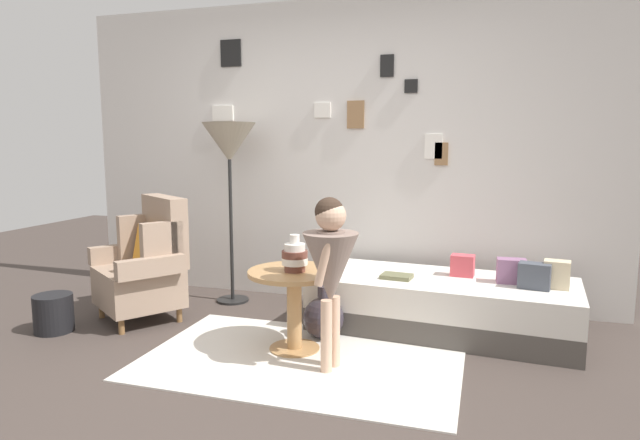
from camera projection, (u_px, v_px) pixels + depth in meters
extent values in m
plane|color=#423833|center=(246.00, 389.00, 3.10)|extent=(12.00, 12.00, 0.00)
cube|color=silver|center=(337.00, 153.00, 4.76)|extent=(4.80, 0.10, 2.60)
cube|color=black|center=(411.00, 86.00, 4.45)|extent=(0.11, 0.02, 0.11)
cube|color=slate|center=(411.00, 86.00, 4.44)|extent=(0.08, 0.01, 0.08)
cube|color=white|center=(323.00, 110.00, 4.69)|extent=(0.14, 0.02, 0.13)
cube|color=silver|center=(322.00, 110.00, 4.69)|extent=(0.11, 0.01, 0.10)
cube|color=black|center=(231.00, 53.00, 4.87)|extent=(0.20, 0.02, 0.23)
cube|color=#AEAEAC|center=(231.00, 53.00, 4.86)|extent=(0.15, 0.01, 0.18)
cube|color=black|center=(387.00, 66.00, 4.48)|extent=(0.11, 0.02, 0.18)
cube|color=slate|center=(387.00, 66.00, 4.48)|extent=(0.09, 0.01, 0.14)
cube|color=olive|center=(441.00, 154.00, 4.45)|extent=(0.11, 0.02, 0.18)
cube|color=gray|center=(441.00, 154.00, 4.44)|extent=(0.08, 0.01, 0.14)
cube|color=white|center=(223.00, 113.00, 4.97)|extent=(0.20, 0.02, 0.14)
cube|color=#A0A09E|center=(223.00, 113.00, 4.97)|extent=(0.16, 0.01, 0.11)
cube|color=olive|center=(356.00, 115.00, 4.61)|extent=(0.15, 0.02, 0.23)
cube|color=slate|center=(356.00, 115.00, 4.61)|extent=(0.11, 0.01, 0.18)
cube|color=white|center=(434.00, 146.00, 4.46)|extent=(0.14, 0.02, 0.20)
cube|color=silver|center=(434.00, 146.00, 4.45)|extent=(0.11, 0.01, 0.16)
cube|color=silver|center=(301.00, 359.00, 3.50)|extent=(2.02, 1.29, 0.01)
cylinder|color=olive|center=(102.00, 310.00, 4.35)|extent=(0.04, 0.04, 0.12)
cylinder|color=olive|center=(121.00, 326.00, 3.98)|extent=(0.04, 0.04, 0.12)
cylinder|color=olive|center=(156.00, 300.00, 4.62)|extent=(0.04, 0.04, 0.12)
cylinder|color=olive|center=(179.00, 314.00, 4.25)|extent=(0.04, 0.04, 0.12)
cube|color=gray|center=(139.00, 287.00, 4.27)|extent=(0.81, 0.80, 0.30)
cube|color=gray|center=(165.00, 230.00, 4.35)|extent=(0.57, 0.46, 0.55)
cube|color=gray|center=(137.00, 238.00, 4.48)|extent=(0.24, 0.30, 0.39)
cube|color=gray|center=(162.00, 247.00, 4.08)|extent=(0.24, 0.30, 0.39)
cube|color=gray|center=(121.00, 253.00, 4.48)|extent=(0.36, 0.46, 0.14)
cube|color=gray|center=(151.00, 267.00, 3.97)|extent=(0.36, 0.46, 0.14)
cube|color=orange|center=(149.00, 246.00, 4.29)|extent=(0.39, 0.34, 0.33)
cube|color=#4C4742|center=(441.00, 319.00, 4.05)|extent=(1.96, 0.96, 0.18)
cube|color=silver|center=(442.00, 293.00, 4.02)|extent=(1.96, 0.96, 0.22)
cube|color=beige|center=(557.00, 274.00, 3.72)|extent=(0.18, 0.14, 0.19)
cube|color=#474C56|center=(535.00, 276.00, 3.71)|extent=(0.23, 0.16, 0.18)
cube|color=gray|center=(511.00, 271.00, 3.86)|extent=(0.20, 0.13, 0.17)
cube|color=#D64C56|center=(463.00, 265.00, 4.07)|extent=(0.18, 0.13, 0.16)
cylinder|color=tan|center=(295.00, 349.00, 3.67)|extent=(0.34, 0.34, 0.02)
cylinder|color=tan|center=(294.00, 311.00, 3.64)|extent=(0.10, 0.10, 0.50)
cylinder|color=tan|center=(294.00, 273.00, 3.60)|extent=(0.62, 0.62, 0.03)
cylinder|color=brown|center=(295.00, 268.00, 3.57)|extent=(0.14, 0.14, 0.05)
cylinder|color=white|center=(295.00, 261.00, 3.56)|extent=(0.17, 0.17, 0.05)
cylinder|color=brown|center=(295.00, 254.00, 3.55)|extent=(0.17, 0.17, 0.05)
cylinder|color=white|center=(295.00, 247.00, 3.55)|extent=(0.14, 0.14, 0.05)
cylinder|color=white|center=(295.00, 239.00, 3.54)|extent=(0.07, 0.07, 0.06)
cylinder|color=black|center=(233.00, 300.00, 4.81)|extent=(0.28, 0.28, 0.02)
cylinder|color=black|center=(231.00, 217.00, 4.71)|extent=(0.03, 0.03, 1.46)
cone|color=#9E937F|center=(229.00, 142.00, 4.62)|extent=(0.46, 0.46, 0.33)
cylinder|color=#D8AD8E|center=(326.00, 337.00, 3.28)|extent=(0.07, 0.07, 0.46)
cylinder|color=#D8AD8E|center=(334.00, 332.00, 3.37)|extent=(0.07, 0.07, 0.46)
cone|color=gray|center=(331.00, 268.00, 3.27)|extent=(0.34, 0.34, 0.43)
cylinder|color=gray|center=(331.00, 245.00, 3.24)|extent=(0.17, 0.17, 0.17)
cylinder|color=#D8AD8E|center=(324.00, 262.00, 3.14)|extent=(0.13, 0.08, 0.29)
cylinder|color=#D8AD8E|center=(343.00, 255.00, 3.35)|extent=(0.13, 0.08, 0.29)
sphere|color=#D8AD8E|center=(331.00, 216.00, 3.22)|extent=(0.18, 0.18, 0.18)
sphere|color=#38281E|center=(329.00, 212.00, 3.22)|extent=(0.18, 0.18, 0.18)
cube|color=#686847|center=(397.00, 276.00, 4.00)|extent=(0.24, 0.18, 0.03)
sphere|color=#332D38|center=(323.00, 318.00, 3.88)|extent=(0.30, 0.30, 0.30)
cylinder|color=#332D38|center=(323.00, 292.00, 3.86)|extent=(0.08, 0.08, 0.09)
cylinder|color=black|center=(53.00, 313.00, 4.02)|extent=(0.28, 0.28, 0.28)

